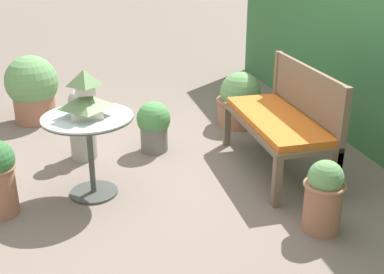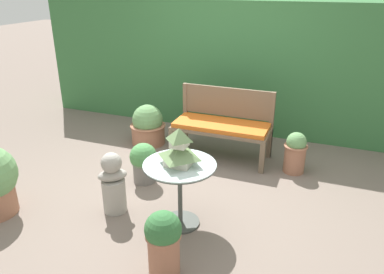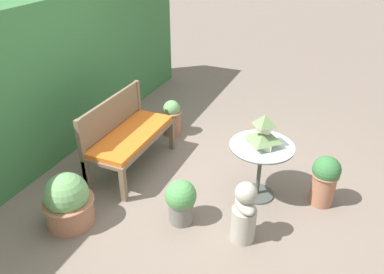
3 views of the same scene
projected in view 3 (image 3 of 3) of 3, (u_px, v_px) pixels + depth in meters
The scene contains 11 objects.
ground at pixel (199, 193), 4.28m from camera, with size 30.00×30.00×0.00m, color #75665B.
foliage_hedge_back at pixel (24, 83), 4.58m from camera, with size 6.40×0.84×1.95m, color #38703D.
garden_bench at pixel (132, 138), 4.53m from camera, with size 1.27×0.55×0.49m.
bench_backrest at pixel (112, 118), 4.50m from camera, with size 1.27×0.06×0.90m.
patio_table at pixel (261, 156), 4.00m from camera, with size 0.69×0.69×0.65m.
pagoda_birdhouse at pixel (263, 133), 3.86m from camera, with size 0.31×0.31×0.36m.
garden_bust at pixel (244, 213), 3.52m from camera, with size 0.33×0.31×0.66m.
potted_plant_patio_mid at pixel (68, 202), 3.73m from camera, with size 0.52×0.52×0.58m.
potted_plant_table_near at pixel (181, 200), 3.77m from camera, with size 0.32×0.32×0.48m.
potted_plant_table_far at pixel (172, 117), 5.36m from camera, with size 0.29×0.29×0.52m.
potted_plant_bench_right at pixel (325, 179), 3.98m from camera, with size 0.30×0.30×0.58m.
Camera 3 is at (-3.14, -1.27, 2.69)m, focal length 35.00 mm.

